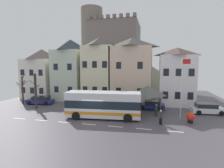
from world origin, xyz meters
The scene contains 20 objects.
ground_plane centered at (0.00, 0.00, -0.03)m, with size 40.00×60.00×0.07m.
townhouse_00 centered at (-15.18, 12.27, 4.84)m, with size 5.78×6.61×9.68m.
townhouse_01 centered at (-8.81, 12.14, 5.68)m, with size 5.32×6.34×11.36m.
townhouse_02 centered at (-2.89, 12.06, 5.78)m, with size 5.23×6.19×11.55m.
townhouse_03 centered at (2.93, 12.37, 5.66)m, with size 6.86×6.80×11.31m.
townhouse_04 centered at (10.38, 11.57, 4.67)m, with size 5.37×5.21×9.34m.
hilltop_castle centered at (-3.81, 29.85, 6.78)m, with size 39.45×39.45×21.66m.
transit_bus centered at (0.88, 1.37, 1.63)m, with size 9.28×3.47×3.23m.
bus_shelter centered at (6.07, 5.14, 3.05)m, with size 3.60×3.60×3.75m.
parked_car_00 centered at (-11.69, 6.49, 0.64)m, with size 4.59×2.32×1.31m.
parked_car_01 centered at (13.87, 6.62, 0.68)m, with size 4.30×2.29×1.39m.
parked_car_02 centered at (6.56, 7.34, 0.63)m, with size 3.92×2.05×1.29m.
pedestrian_00 centered at (5.24, 3.09, 0.82)m, with size 0.29×0.35×1.60m.
pedestrian_01 centered at (7.67, 0.50, 0.90)m, with size 0.36×0.36×1.65m.
pedestrian_02 centered at (7.22, 3.69, 0.89)m, with size 0.32×0.32×1.58m.
public_bench centered at (4.29, 7.24, 0.47)m, with size 1.66×0.48×0.87m.
flagpole centered at (10.12, 3.33, 4.20)m, with size 0.95×0.10×7.26m.
harbour_buoy centered at (10.95, 1.88, 0.69)m, with size 0.98×0.98×1.23m.
bare_tree_00 centered at (-10.41, 3.72, 2.67)m, with size 1.86×1.17×5.26m.
bare_tree_01 centered at (-14.81, 6.14, 2.52)m, with size 2.34×0.85×4.98m.
Camera 1 is at (6.93, -18.89, 6.44)m, focal length 28.16 mm.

